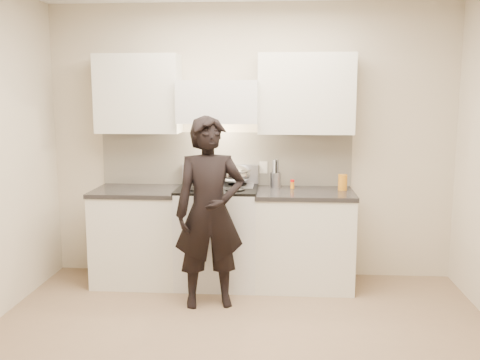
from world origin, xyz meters
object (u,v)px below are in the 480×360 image
object	(u,v)px
utensil_crock	(275,179)
counter_right	(304,238)
wok	(233,174)
person	(210,213)
stove	(218,235)

from	to	relation	value
utensil_crock	counter_right	bearing A→B (deg)	-34.40
counter_right	wok	bearing A→B (deg)	168.69
person	counter_right	bearing A→B (deg)	20.77
wok	person	distance (m)	0.75
counter_right	utensil_crock	bearing A→B (deg)	145.60
utensil_crock	wok	bearing A→B (deg)	-172.64
stove	person	xyz separation A→B (m)	(-0.00, -0.56, 0.35)
wok	utensil_crock	bearing A→B (deg)	7.36
stove	utensil_crock	xyz separation A→B (m)	(0.55, 0.19, 0.53)
stove	counter_right	xyz separation A→B (m)	(0.83, 0.00, -0.01)
wok	counter_right	bearing A→B (deg)	-11.31
counter_right	person	world-z (taller)	person
stove	wok	world-z (taller)	wok
stove	utensil_crock	world-z (taller)	utensil_crock
counter_right	wok	distance (m)	0.92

